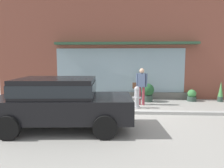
% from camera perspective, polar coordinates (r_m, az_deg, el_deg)
% --- Properties ---
extents(ground_plane, '(60.00, 60.00, 0.00)m').
position_cam_1_polar(ground_plane, '(8.53, 3.68, -7.63)').
color(ground_plane, '#9E9B93').
extents(curb_strip, '(14.00, 0.24, 0.12)m').
position_cam_1_polar(curb_strip, '(8.32, 3.69, -7.57)').
color(curb_strip, '#B2B2AD').
rests_on(curb_strip, ground_plane).
extents(storefront, '(14.00, 0.81, 5.38)m').
position_cam_1_polar(storefront, '(11.46, 3.70, 9.28)').
color(storefront, brown).
rests_on(storefront, ground_plane).
extents(fire_hydrant, '(0.39, 0.35, 0.95)m').
position_cam_1_polar(fire_hydrant, '(9.22, 6.73, -3.60)').
color(fire_hydrant, '#B2B2B7').
rests_on(fire_hydrant, ground_plane).
extents(pedestrian_with_handbag, '(0.67, 0.33, 1.69)m').
position_cam_1_polar(pedestrian_with_handbag, '(9.82, 7.90, 0.13)').
color(pedestrian_with_handbag, '#8E333D').
rests_on(pedestrian_with_handbag, ground_plane).
extents(parked_car_black, '(4.23, 2.31, 1.55)m').
position_cam_1_polar(parked_car_black, '(6.59, -13.66, -4.20)').
color(parked_car_black, black).
rests_on(parked_car_black, ground_plane).
extents(potted_plant_doorstep, '(0.37, 0.37, 0.59)m').
position_cam_1_polar(potted_plant_doorstep, '(11.00, -8.88, -2.91)').
color(potted_plant_doorstep, '#B7B2A3').
rests_on(potted_plant_doorstep, ground_plane).
extents(potted_plant_window_left, '(0.63, 0.63, 0.91)m').
position_cam_1_polar(potted_plant_window_left, '(10.70, 9.63, -2.09)').
color(potted_plant_window_left, '#33473D').
rests_on(potted_plant_window_left, ground_plane).
extents(potted_plant_window_right, '(0.46, 0.46, 0.59)m').
position_cam_1_polar(potted_plant_window_right, '(11.43, 20.75, -2.95)').
color(potted_plant_window_right, '#33473D').
rests_on(potted_plant_window_right, ground_plane).
extents(potted_plant_corner_tall, '(0.26, 0.26, 1.02)m').
position_cam_1_polar(potted_plant_corner_tall, '(11.82, 27.28, -1.94)').
color(potted_plant_corner_tall, '#33473D').
rests_on(potted_plant_corner_tall, ground_plane).
extents(potted_plant_trailing_edge, '(0.25, 0.25, 0.46)m').
position_cam_1_polar(potted_plant_trailing_edge, '(10.81, -4.38, -3.31)').
color(potted_plant_trailing_edge, '#B7B2A3').
rests_on(potted_plant_trailing_edge, ground_plane).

